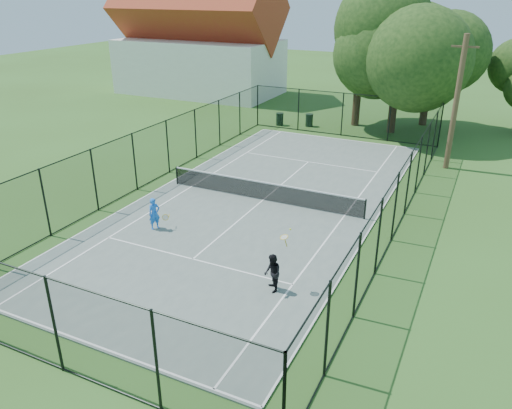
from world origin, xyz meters
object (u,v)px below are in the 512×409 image
at_px(player_blue, 154,214).
at_px(tennis_net, 263,190).
at_px(trash_bin_left, 280,119).
at_px(player_black, 272,273).
at_px(trash_bin_right, 309,120).
at_px(utility_pole, 456,103).

bearing_deg(player_blue, tennis_net, 59.30).
relative_size(trash_bin_left, player_black, 0.43).
xyz_separation_m(tennis_net, trash_bin_right, (-2.90, 14.41, -0.11)).
relative_size(trash_bin_left, trash_bin_right, 0.99).
distance_m(utility_pole, player_black, 16.77).
height_order(utility_pole, player_black, utility_pole).
relative_size(trash_bin_right, utility_pole, 0.13).
bearing_deg(player_black, utility_pole, 76.46).
height_order(trash_bin_left, utility_pole, utility_pole).
bearing_deg(trash_bin_right, trash_bin_left, -162.68).
distance_m(trash_bin_left, player_blue, 18.71).
bearing_deg(utility_pole, tennis_net, -129.69).
distance_m(player_blue, player_black, 6.84).
bearing_deg(utility_pole, player_black, -103.54).
bearing_deg(player_blue, trash_bin_right, 90.08).
xyz_separation_m(utility_pole, player_black, (-3.86, -16.04, -3.01)).
distance_m(tennis_net, utility_pole, 12.12).
bearing_deg(player_black, trash_bin_left, 112.52).
height_order(trash_bin_left, trash_bin_right, trash_bin_right).
distance_m(tennis_net, player_blue, 5.62).
height_order(trash_bin_left, player_blue, player_blue).
height_order(trash_bin_right, player_blue, player_blue).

